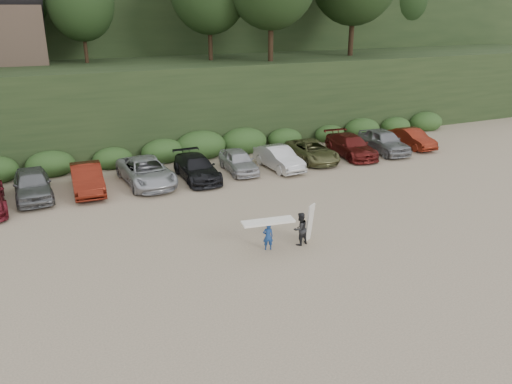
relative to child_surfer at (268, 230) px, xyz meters
name	(u,v)px	position (x,y,z in m)	size (l,w,h in m)	color
ground	(288,239)	(1.25, 0.51, -0.91)	(120.00, 120.00, 0.00)	tan
parked_cars	(153,172)	(-2.41, 10.53, -0.16)	(39.34, 6.34, 1.64)	silver
child_surfer	(268,230)	(0.00, 0.00, 0.00)	(2.30, 0.93, 1.34)	navy
adult_surfer	(301,228)	(1.54, -0.12, -0.16)	(1.24, 0.73, 1.75)	black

